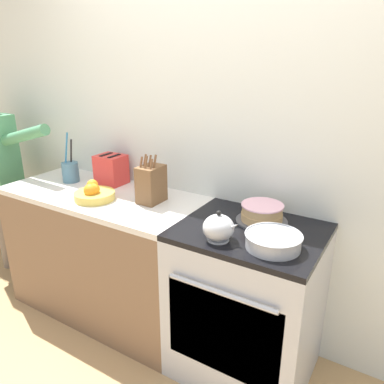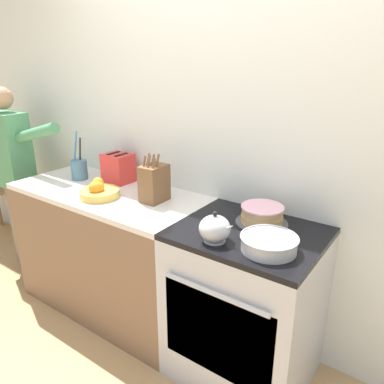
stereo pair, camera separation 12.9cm
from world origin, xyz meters
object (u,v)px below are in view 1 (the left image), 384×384
layer_cake (262,214)px  stove_range (246,302)px  utensil_crock (70,171)px  tea_kettle (219,228)px  mixing_bowl (273,241)px  toaster (111,169)px  knife_block (151,184)px  fruit_bowl (94,193)px

layer_cake → stove_range: bearing=-95.6°
layer_cake → utensil_crock: 1.40m
tea_kettle → utensil_crock: 1.33m
mixing_bowl → toaster: toaster is taller
stove_range → tea_kettle: bearing=-114.7°
stove_range → knife_block: 0.87m
stove_range → toaster: size_ratio=4.34×
stove_range → utensil_crock: (-1.39, 0.07, 0.52)m
knife_block → utensil_crock: 0.72m
fruit_bowl → toaster: 0.32m
layer_cake → toaster: size_ratio=1.34×
stove_range → fruit_bowl: size_ratio=3.60×
knife_block → toaster: 0.47m
mixing_bowl → fruit_bowl: 1.16m
stove_range → utensil_crock: size_ratio=2.60×
knife_block → utensil_crock: utensil_crock is taller
layer_cake → tea_kettle: 0.32m
mixing_bowl → toaster: bearing=166.4°
mixing_bowl → knife_block: 0.85m
knife_block → utensil_crock: size_ratio=0.87×
tea_kettle → fruit_bowl: size_ratio=0.75×
mixing_bowl → utensil_crock: bearing=173.0°
toaster → knife_block: bearing=-16.9°
layer_cake → tea_kettle: bearing=-107.7°
stove_range → toaster: bearing=170.6°
utensil_crock → stove_range: bearing=-2.7°
layer_cake → mixing_bowl: (0.15, -0.25, -0.01)m
knife_block → toaster: size_ratio=1.46×
mixing_bowl → knife_block: (-0.83, 0.17, 0.08)m
tea_kettle → fruit_bowl: tea_kettle is taller
tea_kettle → knife_block: 0.63m
layer_cake → knife_block: size_ratio=0.92×
fruit_bowl → toaster: bearing=112.5°
mixing_bowl → toaster: 1.32m
stove_range → fruit_bowl: bearing=-174.0°
layer_cake → mixing_bowl: 0.29m
layer_cake → mixing_bowl: bearing=-58.3°
knife_block → fruit_bowl: 0.37m
layer_cake → fruit_bowl: fruit_bowl is taller
tea_kettle → toaster: size_ratio=0.91×
layer_cake → utensil_crock: (-1.40, -0.06, 0.03)m
layer_cake → knife_block: bearing=-174.0°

